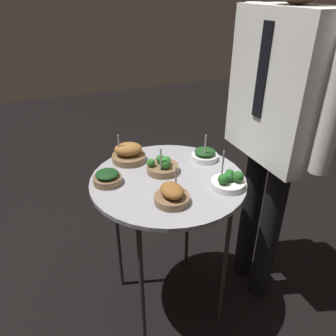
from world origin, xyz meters
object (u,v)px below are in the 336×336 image
serving_cart (168,190)px  waiter_figure (280,106)px  bowl_roast_mid_right (129,153)px  bowl_broccoli_back_right (229,181)px  bowl_roast_back_left (172,195)px  bowl_broccoli_center (162,166)px  bowl_spinach_front_left (205,155)px  bowl_spinach_front_right (107,178)px

serving_cart → waiter_figure: size_ratio=0.47×
bowl_roast_mid_right → serving_cart: bearing=26.4°
bowl_broccoli_back_right → serving_cart: bearing=-127.7°
bowl_broccoli_back_right → bowl_roast_back_left: bowl_broccoli_back_right is taller
serving_cart → bowl_broccoli_back_right: 0.27m
bowl_roast_mid_right → waiter_figure: waiter_figure is taller
serving_cart → bowl_broccoli_center: size_ratio=5.44×
bowl_spinach_front_left → bowl_broccoli_back_right: bearing=-5.3°
bowl_spinach_front_left → bowl_roast_back_left: size_ratio=1.03×
bowl_roast_back_left → waiter_figure: bearing=102.3°
bowl_roast_back_left → bowl_roast_mid_right: size_ratio=0.86×
bowl_spinach_front_left → bowl_broccoli_back_right: (0.25, -0.02, 0.00)m
bowl_spinach_front_right → bowl_roast_back_left: bearing=40.2°
serving_cart → bowl_broccoli_center: 0.11m
bowl_spinach_front_left → serving_cart: bearing=-67.3°
bowl_roast_mid_right → waiter_figure: size_ratio=0.09×
bowl_spinach_front_left → waiter_figure: (0.14, 0.27, 0.25)m
bowl_spinach_front_left → bowl_roast_mid_right: (-0.12, -0.33, 0.01)m
bowl_broccoli_center → bowl_broccoli_back_right: size_ratio=0.95×
bowl_roast_mid_right → waiter_figure: bearing=66.0°
bowl_spinach_front_left → bowl_roast_mid_right: 0.35m
bowl_broccoli_center → bowl_roast_back_left: 0.23m
bowl_spinach_front_right → bowl_broccoli_center: 0.24m
bowl_roast_mid_right → waiter_figure: (0.27, 0.60, 0.24)m
bowl_spinach_front_left → bowl_spinach_front_right: bearing=-86.0°
serving_cart → bowl_spinach_front_left: 0.26m
waiter_figure → bowl_broccoli_back_right: bearing=-69.8°
bowl_roast_back_left → serving_cart: bearing=162.4°
bowl_spinach_front_right → waiter_figure: 0.78m
bowl_broccoli_back_right → bowl_roast_back_left: 0.25m
bowl_spinach_front_right → bowl_broccoli_center: bowl_broccoli_center is taller
bowl_spinach_front_right → bowl_roast_back_left: size_ratio=0.89×
serving_cart → bowl_roast_back_left: (0.17, -0.05, 0.09)m
bowl_spinach_front_right → bowl_roast_back_left: 0.30m
bowl_broccoli_center → bowl_broccoli_back_right: bearing=43.6°
bowl_broccoli_center → waiter_figure: size_ratio=0.09×
bowl_broccoli_center → bowl_roast_mid_right: bowl_roast_mid_right is taller
serving_cart → bowl_spinach_front_right: 0.27m
bowl_spinach_front_left → bowl_broccoli_center: bearing=-81.7°
bowl_spinach_front_right → bowl_spinach_front_left: 0.47m
bowl_spinach_front_left → bowl_broccoli_back_right: bowl_broccoli_back_right is taller
bowl_spinach_front_right → bowl_broccoli_center: (0.00, 0.24, 0.00)m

